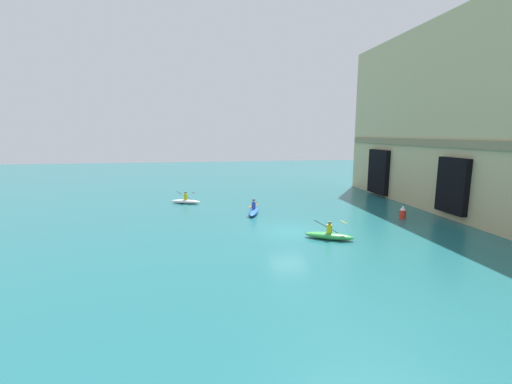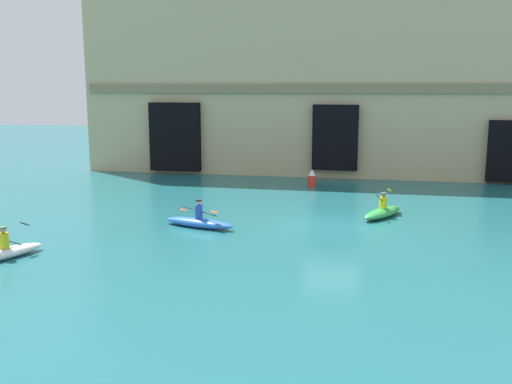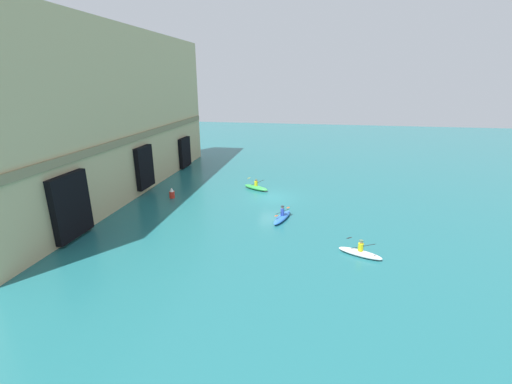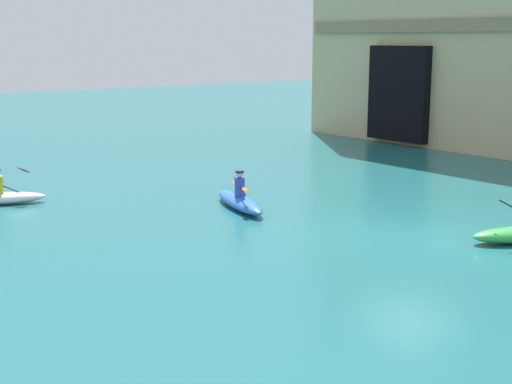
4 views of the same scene
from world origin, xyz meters
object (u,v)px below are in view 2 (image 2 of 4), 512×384
object	(u,v)px
kayak_green	(383,212)
kayak_blue	(199,222)
kayak_white	(5,252)
marker_buoy	(312,178)

from	to	relation	value
kayak_green	kayak_blue	size ratio (longest dim) A/B	0.91
kayak_green	kayak_white	world-z (taller)	kayak_green
kayak_blue	marker_buoy	distance (m)	11.95
kayak_green	kayak_white	xyz separation A→B (m)	(-13.03, -9.42, -0.01)
kayak_blue	marker_buoy	xyz separation A→B (m)	(3.59, 11.40, 0.25)
kayak_blue	marker_buoy	size ratio (longest dim) A/B	3.18
kayak_white	kayak_blue	size ratio (longest dim) A/B	0.88
kayak_blue	marker_buoy	bearing A→B (deg)	-91.98
kayak_blue	marker_buoy	world-z (taller)	kayak_blue
kayak_green	marker_buoy	world-z (taller)	kayak_green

